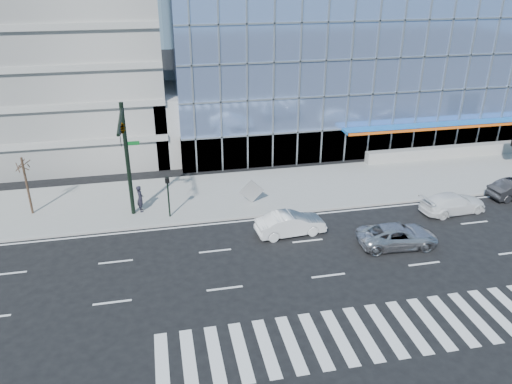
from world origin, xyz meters
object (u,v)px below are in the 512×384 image
at_px(traffic_signal, 124,139).
at_px(ped_signal_post, 168,191).
at_px(white_sedan, 290,224).
at_px(white_suv, 453,203).
at_px(silver_suv, 398,236).
at_px(street_tree_near, 23,165).
at_px(tilted_panel, 252,191).
at_px(pedestrian, 140,199).

distance_m(traffic_signal, ped_signal_post, 4.75).
bearing_deg(white_sedan, white_suv, -91.61).
relative_size(white_suv, white_sedan, 1.06).
bearing_deg(silver_suv, street_tree_near, 72.54).
distance_m(traffic_signal, white_sedan, 12.00).
relative_size(traffic_signal, tilted_panel, 6.15).
xyz_separation_m(traffic_signal, street_tree_near, (-7.00, 2.93, -2.39)).
bearing_deg(white_suv, traffic_signal, 76.99).
bearing_deg(ped_signal_post, pedestrian, 146.00).
distance_m(traffic_signal, silver_suv, 18.34).
height_order(street_tree_near, tilted_panel, street_tree_near).
relative_size(traffic_signal, pedestrian, 4.10).
height_order(ped_signal_post, white_sedan, ped_signal_post).
bearing_deg(white_sedan, ped_signal_post, 58.58).
distance_m(silver_suv, white_sedan, 6.82).
bearing_deg(pedestrian, white_suv, -110.48).
bearing_deg(tilted_panel, silver_suv, -41.08).
distance_m(street_tree_near, white_sedan, 18.54).
height_order(silver_suv, tilted_panel, tilted_panel).
height_order(traffic_signal, ped_signal_post, traffic_signal).
bearing_deg(pedestrian, tilted_panel, -100.98).
bearing_deg(traffic_signal, white_suv, -7.06).
distance_m(silver_suv, pedestrian, 17.70).
distance_m(street_tree_near, tilted_panel, 15.84).
bearing_deg(white_sedan, tilted_panel, 13.54).
distance_m(street_tree_near, white_suv, 30.05).
xyz_separation_m(ped_signal_post, white_suv, (19.85, -3.14, -1.43)).
distance_m(white_suv, pedestrian, 22.26).
bearing_deg(tilted_panel, traffic_signal, -167.21).
bearing_deg(silver_suv, white_sedan, 69.57).
bearing_deg(white_sedan, traffic_signal, 66.38).
relative_size(silver_suv, white_sedan, 1.10).
bearing_deg(street_tree_near, pedestrian, -9.32).
bearing_deg(street_tree_near, white_sedan, -20.43).
bearing_deg(traffic_signal, white_sedan, -18.81).
bearing_deg(white_suv, street_tree_near, 73.06).
xyz_separation_m(silver_suv, white_sedan, (-6.20, 2.83, 0.05)).
height_order(traffic_signal, silver_suv, traffic_signal).
bearing_deg(ped_signal_post, white_suv, -9.00).
bearing_deg(silver_suv, ped_signal_post, 68.40).
relative_size(white_sedan, pedestrian, 2.35).
height_order(silver_suv, pedestrian, pedestrian).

